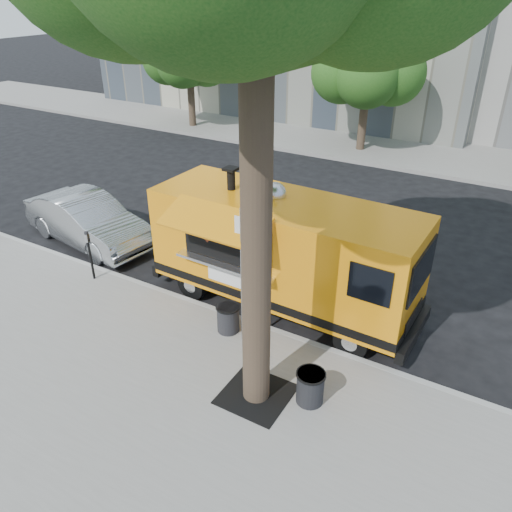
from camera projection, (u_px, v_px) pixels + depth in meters
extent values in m
plane|color=black|center=(223.00, 290.00, 12.44)|extent=(120.00, 120.00, 0.00)
cube|color=gray|center=(105.00, 387.00, 9.38)|extent=(60.00, 6.00, 0.15)
cube|color=#999993|center=(201.00, 306.00, 11.70)|extent=(60.00, 0.14, 0.16)
cube|color=gray|center=(387.00, 149.00, 22.62)|extent=(60.00, 5.00, 0.15)
cylinder|color=#33261C|center=(256.00, 235.00, 7.53)|extent=(0.48, 0.48, 6.50)
cube|color=black|center=(256.00, 394.00, 9.10)|extent=(1.20, 1.20, 0.02)
cylinder|color=#33261C|center=(191.00, 100.00, 25.44)|extent=(0.36, 0.36, 2.60)
sphere|color=#194E14|center=(188.00, 50.00, 24.31)|extent=(3.42, 3.42, 3.42)
cylinder|color=#33261C|center=(363.00, 120.00, 21.79)|extent=(0.36, 0.36, 2.60)
sphere|color=#194E14|center=(369.00, 61.00, 20.62)|extent=(3.60, 3.60, 3.60)
cylinder|color=silver|center=(242.00, 278.00, 9.79)|extent=(0.06, 0.06, 3.00)
cube|color=white|center=(241.00, 226.00, 9.23)|extent=(0.28, 0.02, 0.35)
cylinder|color=black|center=(91.00, 260.00, 12.41)|extent=(0.06, 0.06, 1.05)
cube|color=silver|center=(87.00, 238.00, 12.11)|extent=(0.10, 0.08, 0.22)
sphere|color=black|center=(86.00, 233.00, 12.05)|extent=(0.11, 0.11, 0.11)
cube|color=orange|center=(284.00, 247.00, 11.15)|extent=(6.09, 2.22, 2.18)
cube|color=black|center=(283.00, 281.00, 11.58)|extent=(6.11, 2.24, 0.20)
cube|color=black|center=(414.00, 333.00, 10.27)|extent=(0.24, 1.94, 0.28)
cube|color=black|center=(180.00, 256.00, 13.13)|extent=(0.24, 1.94, 0.28)
cube|color=black|center=(422.00, 270.00, 9.58)|extent=(0.10, 1.63, 0.88)
cylinder|color=black|center=(352.00, 341.00, 10.12)|extent=(0.75, 0.28, 0.74)
cylinder|color=black|center=(380.00, 300.00, 11.39)|extent=(0.75, 0.28, 0.74)
cylinder|color=black|center=(193.00, 284.00, 12.01)|extent=(0.75, 0.28, 0.74)
cylinder|color=black|center=(233.00, 255.00, 13.28)|extent=(0.75, 0.28, 0.74)
cube|color=black|center=(228.00, 241.00, 10.65)|extent=(2.23, 0.25, 0.97)
cube|color=silver|center=(225.00, 265.00, 10.79)|extent=(2.44, 0.42, 0.06)
cube|color=orange|center=(214.00, 221.00, 9.97)|extent=(2.35, 0.95, 0.39)
cube|color=white|center=(227.00, 275.00, 10.99)|extent=(1.02, 0.07, 0.46)
cylinder|color=black|center=(231.00, 180.00, 11.15)|extent=(0.19, 0.19, 0.51)
sphere|color=silver|center=(275.00, 194.00, 10.91)|extent=(0.52, 0.52, 0.52)
sphere|color=brown|center=(217.00, 232.00, 11.13)|extent=(0.78, 0.78, 0.78)
cylinder|color=#FF590C|center=(211.00, 242.00, 11.02)|extent=(0.32, 0.12, 0.32)
imported|color=#A5A8AC|center=(88.00, 220.00, 14.39)|extent=(4.50, 2.14, 1.43)
cylinder|color=black|center=(228.00, 318.00, 10.64)|extent=(0.48, 0.48, 0.62)
cylinder|color=black|center=(228.00, 307.00, 10.50)|extent=(0.52, 0.52, 0.04)
cylinder|color=black|center=(310.00, 387.00, 8.82)|extent=(0.49, 0.49, 0.64)
cylinder|color=black|center=(311.00, 374.00, 8.68)|extent=(0.53, 0.53, 0.04)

